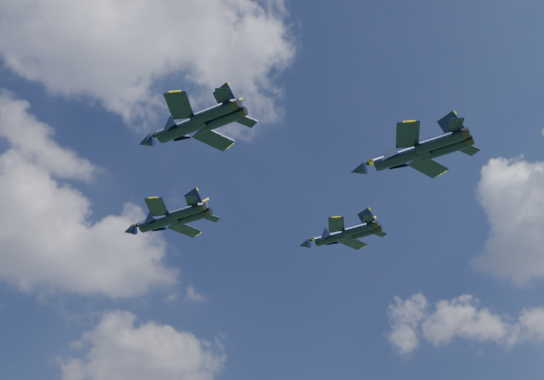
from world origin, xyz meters
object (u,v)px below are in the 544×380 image
(jet_lead, at_px, (157,222))
(jet_right, at_px, (331,237))
(jet_left, at_px, (180,129))
(jet_slot, at_px, (398,157))

(jet_lead, height_order, jet_right, jet_right)
(jet_left, height_order, jet_slot, jet_slot)
(jet_lead, xyz_separation_m, jet_slot, (25.21, -27.35, -1.12))
(jet_lead, distance_m, jet_right, 26.58)
(jet_lead, relative_size, jet_slot, 0.94)
(jet_right, bearing_deg, jet_left, 173.59)
(jet_lead, relative_size, jet_right, 1.10)
(jet_lead, bearing_deg, jet_right, -51.12)
(jet_left, xyz_separation_m, jet_right, (28.25, 20.52, 1.65))
(jet_left, bearing_deg, jet_slot, -48.24)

